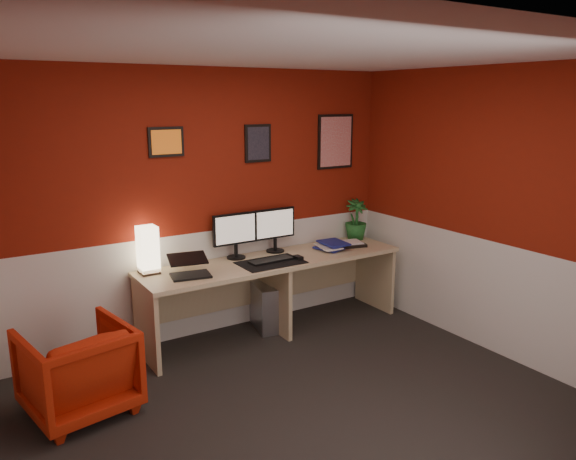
{
  "coord_description": "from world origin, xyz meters",
  "views": [
    {
      "loc": [
        -2.05,
        -2.99,
        2.22
      ],
      "look_at": [
        0.6,
        1.21,
        1.05
      ],
      "focal_mm": 34.91,
      "sensor_mm": 36.0,
      "label": 1
    }
  ],
  "objects_px": {
    "zen_tray": "(347,244)",
    "laptop": "(190,264)",
    "desk": "(274,295)",
    "monitor_right": "(275,223)",
    "armchair": "(78,370)",
    "monitor_left": "(236,229)",
    "potted_plant": "(356,220)",
    "shoji_lamp": "(148,251)",
    "pc_tower": "(265,306)"
  },
  "relations": [
    {
      "from": "zen_tray",
      "to": "laptop",
      "type": "bearing_deg",
      "value": -176.85
    },
    {
      "from": "monitor_left",
      "to": "armchair",
      "type": "bearing_deg",
      "value": -156.5
    },
    {
      "from": "monitor_right",
      "to": "potted_plant",
      "type": "distance_m",
      "value": 1.0
    },
    {
      "from": "desk",
      "to": "monitor_right",
      "type": "height_order",
      "value": "monitor_right"
    },
    {
      "from": "pc_tower",
      "to": "armchair",
      "type": "relative_size",
      "value": 0.63
    },
    {
      "from": "monitor_left",
      "to": "armchair",
      "type": "xyz_separation_m",
      "value": [
        -1.64,
        -0.72,
        -0.69
      ]
    },
    {
      "from": "monitor_left",
      "to": "zen_tray",
      "type": "relative_size",
      "value": 1.66
    },
    {
      "from": "laptop",
      "to": "monitor_left",
      "type": "relative_size",
      "value": 0.57
    },
    {
      "from": "shoji_lamp",
      "to": "monitor_left",
      "type": "relative_size",
      "value": 0.69
    },
    {
      "from": "potted_plant",
      "to": "armchair",
      "type": "bearing_deg",
      "value": -167.36
    },
    {
      "from": "shoji_lamp",
      "to": "armchair",
      "type": "xyz_separation_m",
      "value": [
        -0.78,
        -0.7,
        -0.6
      ]
    },
    {
      "from": "armchair",
      "to": "potted_plant",
      "type": "bearing_deg",
      "value": -177.44
    },
    {
      "from": "monitor_right",
      "to": "pc_tower",
      "type": "height_order",
      "value": "monitor_right"
    },
    {
      "from": "monitor_right",
      "to": "monitor_left",
      "type": "bearing_deg",
      "value": -179.41
    },
    {
      "from": "monitor_left",
      "to": "pc_tower",
      "type": "xyz_separation_m",
      "value": [
        0.25,
        -0.11,
        -0.8
      ]
    },
    {
      "from": "desk",
      "to": "laptop",
      "type": "distance_m",
      "value": 1.0
    },
    {
      "from": "pc_tower",
      "to": "armchair",
      "type": "height_order",
      "value": "armchair"
    },
    {
      "from": "desk",
      "to": "shoji_lamp",
      "type": "distance_m",
      "value": 1.3
    },
    {
      "from": "shoji_lamp",
      "to": "armchair",
      "type": "distance_m",
      "value": 1.21
    },
    {
      "from": "monitor_right",
      "to": "potted_plant",
      "type": "xyz_separation_m",
      "value": [
        1.0,
        -0.03,
        -0.07
      ]
    },
    {
      "from": "armchair",
      "to": "laptop",
      "type": "bearing_deg",
      "value": -168.52
    },
    {
      "from": "zen_tray",
      "to": "armchair",
      "type": "distance_m",
      "value": 2.91
    },
    {
      "from": "monitor_right",
      "to": "potted_plant",
      "type": "bearing_deg",
      "value": -1.58
    },
    {
      "from": "desk",
      "to": "armchair",
      "type": "bearing_deg",
      "value": -165.66
    },
    {
      "from": "monitor_left",
      "to": "monitor_right",
      "type": "distance_m",
      "value": 0.44
    },
    {
      "from": "desk",
      "to": "zen_tray",
      "type": "relative_size",
      "value": 7.43
    },
    {
      "from": "desk",
      "to": "armchair",
      "type": "height_order",
      "value": "desk"
    },
    {
      "from": "desk",
      "to": "zen_tray",
      "type": "distance_m",
      "value": 0.97
    },
    {
      "from": "desk",
      "to": "potted_plant",
      "type": "xyz_separation_m",
      "value": [
        1.15,
        0.2,
        0.58
      ]
    },
    {
      "from": "monitor_left",
      "to": "monitor_right",
      "type": "bearing_deg",
      "value": 0.59
    },
    {
      "from": "laptop",
      "to": "monitor_left",
      "type": "bearing_deg",
      "value": 37.85
    },
    {
      "from": "shoji_lamp",
      "to": "pc_tower",
      "type": "height_order",
      "value": "shoji_lamp"
    },
    {
      "from": "armchair",
      "to": "monitor_left",
      "type": "bearing_deg",
      "value": -166.58
    },
    {
      "from": "pc_tower",
      "to": "desk",
      "type": "bearing_deg",
      "value": -60.47
    },
    {
      "from": "monitor_left",
      "to": "monitor_right",
      "type": "height_order",
      "value": "same"
    },
    {
      "from": "shoji_lamp",
      "to": "monitor_right",
      "type": "xyz_separation_m",
      "value": [
        1.3,
        0.02,
        0.09
      ]
    },
    {
      "from": "monitor_left",
      "to": "zen_tray",
      "type": "xyz_separation_m",
      "value": [
        1.18,
        -0.2,
        -0.28
      ]
    },
    {
      "from": "monitor_right",
      "to": "armchair",
      "type": "height_order",
      "value": "monitor_right"
    },
    {
      "from": "zen_tray",
      "to": "desk",
      "type": "bearing_deg",
      "value": -178.75
    },
    {
      "from": "monitor_right",
      "to": "zen_tray",
      "type": "relative_size",
      "value": 1.66
    },
    {
      "from": "potted_plant",
      "to": "armchair",
      "type": "distance_m",
      "value": 3.22
    },
    {
      "from": "laptop",
      "to": "zen_tray",
      "type": "xyz_separation_m",
      "value": [
        1.77,
        0.1,
        -0.09
      ]
    },
    {
      "from": "shoji_lamp",
      "to": "monitor_left",
      "type": "distance_m",
      "value": 0.87
    },
    {
      "from": "potted_plant",
      "to": "desk",
      "type": "bearing_deg",
      "value": -170.27
    },
    {
      "from": "armchair",
      "to": "zen_tray",
      "type": "bearing_deg",
      "value": -179.77
    },
    {
      "from": "shoji_lamp",
      "to": "zen_tray",
      "type": "bearing_deg",
      "value": -5.07
    },
    {
      "from": "shoji_lamp",
      "to": "zen_tray",
      "type": "xyz_separation_m",
      "value": [
        2.04,
        -0.18,
        -0.18
      ]
    },
    {
      "from": "monitor_left",
      "to": "monitor_right",
      "type": "relative_size",
      "value": 1.0
    },
    {
      "from": "armchair",
      "to": "pc_tower",
      "type": "bearing_deg",
      "value": -172.27
    },
    {
      "from": "monitor_right",
      "to": "desk",
      "type": "bearing_deg",
      "value": -123.51
    }
  ]
}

